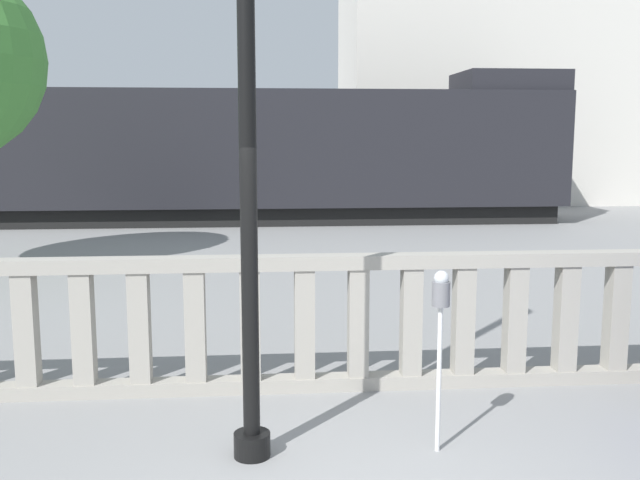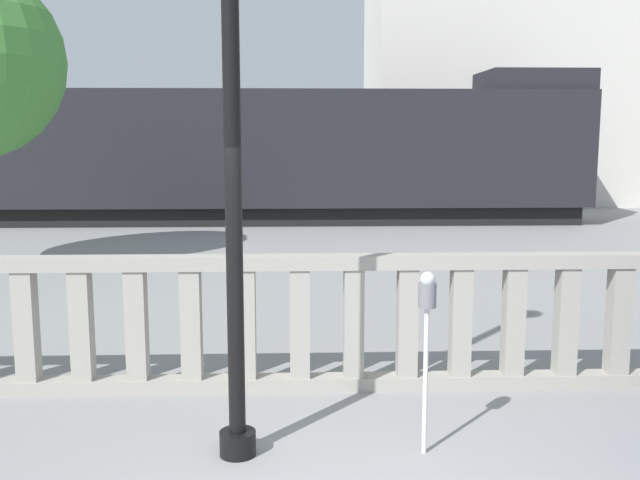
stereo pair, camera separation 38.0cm
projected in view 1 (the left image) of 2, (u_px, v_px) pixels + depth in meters
balustrade at (331, 323)px, 7.25m from camera, size 15.66×0.24×1.40m
lamppost at (246, 43)px, 5.33m from camera, size 0.35×0.35×5.81m
parking_meter at (441, 311)px, 5.74m from camera, size 0.15×0.15×1.52m
train_near at (146, 155)px, 20.96m from camera, size 25.15×2.85×4.49m
building_block at (504, 40)px, 28.20m from camera, size 12.55×6.05×12.73m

